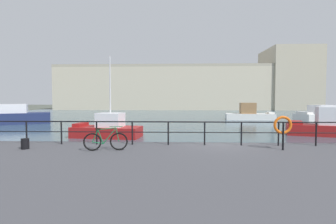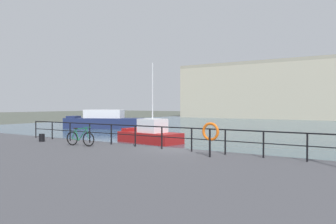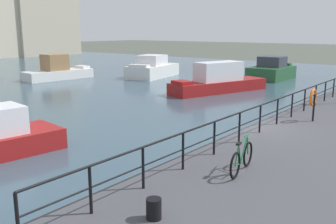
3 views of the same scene
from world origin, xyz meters
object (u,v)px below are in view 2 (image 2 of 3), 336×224
(moored_red_daysailer, at_px, (104,121))
(life_ring_stand, at_px, (210,133))
(mooring_bollard, at_px, (42,138))
(parked_bicycle, at_px, (80,138))
(moored_green_narrowboat, at_px, (150,134))

(moored_red_daysailer, xyz_separation_m, life_ring_stand, (24.18, -18.16, 0.87))
(mooring_bollard, bearing_deg, parked_bicycle, -3.23)
(parked_bicycle, relative_size, mooring_bollard, 4.00)
(moored_green_narrowboat, distance_m, mooring_bollard, 8.84)
(mooring_bollard, bearing_deg, moored_red_daysailer, 126.31)
(parked_bicycle, xyz_separation_m, mooring_bollard, (-3.45, 0.19, -0.17))
(moored_red_daysailer, bearing_deg, moored_green_narrowboat, 120.62)
(moored_green_narrowboat, xyz_separation_m, life_ring_stand, (9.62, -8.53, 1.12))
(moored_green_narrowboat, bearing_deg, moored_red_daysailer, -26.09)
(parked_bicycle, bearing_deg, mooring_bollard, 168.09)
(moored_red_daysailer, bearing_deg, parked_bicycle, 106.46)
(moored_red_daysailer, height_order, parked_bicycle, moored_red_daysailer)
(parked_bicycle, relative_size, life_ring_stand, 1.26)
(moored_red_daysailer, bearing_deg, mooring_bollard, 100.38)
(parked_bicycle, height_order, mooring_bollard, parked_bicycle)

